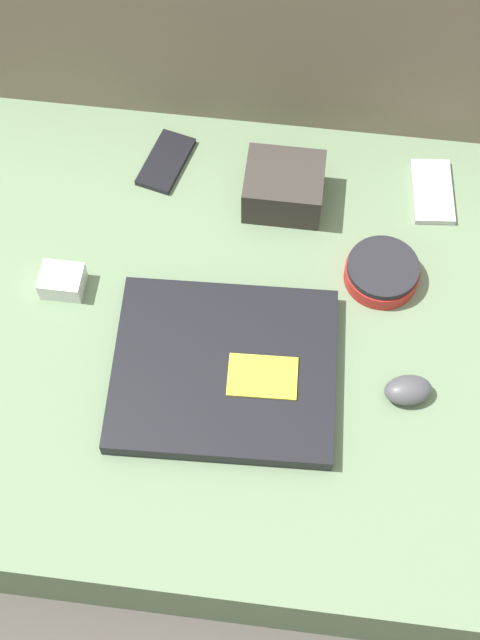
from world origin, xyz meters
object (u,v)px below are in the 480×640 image
at_px(speaker_puck, 382,272).
at_px(camera_pouch, 284,187).
at_px(laptop, 225,370).
at_px(computer_mouse, 408,390).
at_px(phone_silver, 432,191).
at_px(charger_brick, 62,281).
at_px(phone_black, 166,162).

height_order(speaker_puck, camera_pouch, camera_pouch).
bearing_deg(laptop, computer_mouse, -2.98).
xyz_separation_m(computer_mouse, phone_silver, (0.03, 0.33, -0.01)).
height_order(laptop, camera_pouch, camera_pouch).
distance_m(phone_silver, charger_brick, 0.55).
height_order(camera_pouch, charger_brick, camera_pouch).
bearing_deg(phone_black, computer_mouse, -27.90).
bearing_deg(charger_brick, computer_mouse, -12.42).
bearing_deg(camera_pouch, phone_black, 166.08).
relative_size(computer_mouse, camera_pouch, 0.63).
xyz_separation_m(phone_silver, charger_brick, (-0.51, -0.22, 0.01)).
relative_size(speaker_puck, phone_black, 0.88).
relative_size(laptop, computer_mouse, 4.30).
bearing_deg(laptop, camera_pouch, 77.85).
bearing_deg(camera_pouch, computer_mouse, -56.71).
bearing_deg(computer_mouse, phone_silver, 71.66).
relative_size(speaker_puck, camera_pouch, 0.92).
distance_m(laptop, camera_pouch, 0.30).
relative_size(speaker_puck, phone_silver, 0.88).
height_order(speaker_puck, charger_brick, speaker_puck).
height_order(laptop, phone_black, laptop).
relative_size(computer_mouse, speaker_puck, 0.68).
xyz_separation_m(speaker_puck, charger_brick, (-0.44, -0.07, -0.00)).
height_order(computer_mouse, camera_pouch, camera_pouch).
relative_size(laptop, speaker_puck, 2.92).
height_order(phone_black, charger_brick, charger_brick).
xyz_separation_m(computer_mouse, charger_brick, (-0.48, 0.11, 0.00)).
bearing_deg(camera_pouch, speaker_puck, -38.24).
distance_m(speaker_puck, phone_silver, 0.17).
distance_m(speaker_puck, charger_brick, 0.44).
xyz_separation_m(laptop, charger_brick, (-0.24, 0.10, 0.00)).
bearing_deg(charger_brick, laptop, -23.56).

